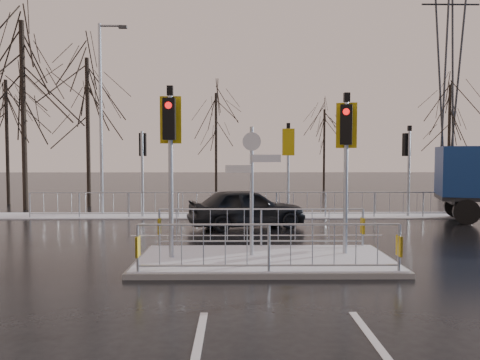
{
  "coord_description": "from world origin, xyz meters",
  "views": [
    {
      "loc": [
        -0.71,
        -10.91,
        2.54
      ],
      "look_at": [
        -0.54,
        3.16,
        1.8
      ],
      "focal_mm": 35.0,
      "sensor_mm": 36.0,
      "label": 1
    }
  ],
  "objects": [
    {
      "name": "pylon_wires",
      "position": [
        16.88,
        30.0,
        11.03
      ],
      "size": [
        70.0,
        2.38,
        19.97
      ],
      "color": "#2D3033",
      "rests_on": "ground"
    },
    {
      "name": "traffic_island",
      "position": [
        -0.01,
        0.01,
        0.39
      ],
      "size": [
        6.0,
        3.04,
        4.15
      ],
      "color": "slate",
      "rests_on": "ground"
    },
    {
      "name": "tree_near_c",
      "position": [
        -12.5,
        13.5,
        4.5
      ],
      "size": [
        3.5,
        3.5,
        6.61
      ],
      "color": "black",
      "rests_on": "ground"
    },
    {
      "name": "tree_near_a",
      "position": [
        -10.5,
        11.0,
        6.11
      ],
      "size": [
        4.75,
        4.75,
        8.97
      ],
      "color": "black",
      "rests_on": "ground"
    },
    {
      "name": "tree_far_b",
      "position": [
        6.0,
        24.0,
        4.18
      ],
      "size": [
        3.25,
        3.25,
        6.14
      ],
      "color": "black",
      "rests_on": "ground"
    },
    {
      "name": "tree_far_c",
      "position": [
        14.0,
        21.0,
        5.15
      ],
      "size": [
        4.0,
        4.0,
        7.55
      ],
      "color": "black",
      "rests_on": "ground"
    },
    {
      "name": "ground",
      "position": [
        0.0,
        0.0,
        0.0
      ],
      "size": [
        120.0,
        120.0,
        0.0
      ],
      "primitive_type": "plane",
      "color": "black",
      "rests_on": "ground"
    },
    {
      "name": "lane_markings",
      "position": [
        0.0,
        -0.33,
        0.0
      ],
      "size": [
        8.0,
        11.38,
        0.01
      ],
      "color": "silver",
      "rests_on": "ground"
    },
    {
      "name": "car_far_lane",
      "position": [
        -0.27,
        5.42,
        0.7
      ],
      "size": [
        4.4,
        2.72,
        1.4
      ],
      "primitive_type": "imported",
      "rotation": [
        0.0,
        0.0,
        1.85
      ],
      "color": "black",
      "rests_on": "ground"
    },
    {
      "name": "street_lamp_left",
      "position": [
        -6.43,
        9.5,
        4.49
      ],
      "size": [
        1.25,
        0.18,
        8.2
      ],
      "color": "#9CA3AB",
      "rests_on": "ground"
    },
    {
      "name": "snow_verge",
      "position": [
        0.0,
        8.6,
        0.02
      ],
      "size": [
        30.0,
        2.0,
        0.04
      ],
      "primitive_type": "cube",
      "color": "white",
      "rests_on": "ground"
    },
    {
      "name": "tree_near_b",
      "position": [
        -8.0,
        12.5,
        5.15
      ],
      "size": [
        4.0,
        4.0,
        7.55
      ],
      "color": "black",
      "rests_on": "ground"
    },
    {
      "name": "far_kerb_fixtures",
      "position": [
        0.29,
        8.09,
        1.02
      ],
      "size": [
        18.0,
        0.65,
        3.83
      ],
      "color": "#9CA3AB",
      "rests_on": "ground"
    },
    {
      "name": "tree_far_a",
      "position": [
        -2.0,
        22.0,
        4.82
      ],
      "size": [
        3.75,
        3.75,
        7.08
      ],
      "color": "black",
      "rests_on": "ground"
    }
  ]
}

